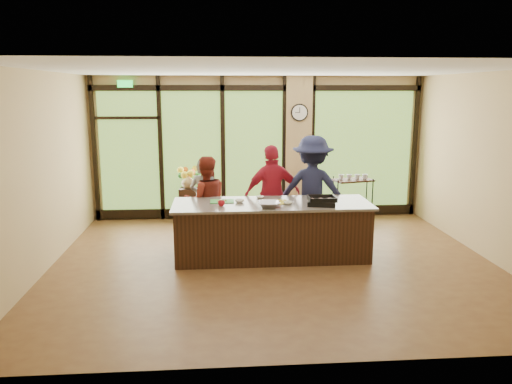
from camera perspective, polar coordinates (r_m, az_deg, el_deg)
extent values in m
plane|color=brown|center=(8.05, 2.02, -8.12)|extent=(7.00, 7.00, 0.00)
plane|color=silver|center=(7.58, 2.19, 13.76)|extent=(7.00, 7.00, 0.00)
plane|color=tan|center=(10.63, 0.26, 5.05)|extent=(7.00, 0.00, 7.00)
plane|color=tan|center=(8.06, -23.46, 1.98)|extent=(0.00, 6.00, 6.00)
plane|color=tan|center=(8.78, 25.45, 2.53)|extent=(0.00, 6.00, 6.00)
cube|color=tan|center=(10.67, 4.86, 5.04)|extent=(0.55, 0.12, 3.00)
cube|color=black|center=(10.51, 0.29, 11.81)|extent=(6.90, 0.08, 0.12)
cube|color=black|center=(10.83, 0.28, -2.25)|extent=(6.90, 0.08, 0.20)
cube|color=#19D83F|center=(10.59, -14.74, 11.87)|extent=(0.30, 0.04, 0.14)
cube|color=#395B1F|center=(10.73, -14.29, 4.48)|extent=(1.20, 0.02, 2.50)
cube|color=#395B1F|center=(10.58, -7.32, 4.66)|extent=(1.20, 0.02, 2.50)
cube|color=#395B1F|center=(10.60, -0.26, 4.76)|extent=(1.20, 0.02, 2.50)
cube|color=#395B1F|center=(11.02, 12.06, 4.77)|extent=(2.10, 0.02, 2.50)
cube|color=black|center=(10.84, -17.98, 4.62)|extent=(0.08, 0.08, 3.00)
cube|color=black|center=(10.61, -10.85, 4.83)|extent=(0.08, 0.08, 3.00)
cube|color=black|center=(10.55, -3.79, 4.97)|extent=(0.08, 0.08, 3.00)
cube|color=black|center=(10.64, 3.25, 5.04)|extent=(0.08, 0.08, 3.00)
cube|color=black|center=(10.74, 6.44, 5.04)|extent=(0.08, 0.08, 3.00)
cube|color=black|center=(11.38, 17.68, 4.94)|extent=(0.08, 0.08, 3.00)
cube|color=black|center=(8.19, 1.81, -4.51)|extent=(3.10, 1.00, 0.88)
cube|color=#6F665C|center=(8.08, 1.83, -1.38)|extent=(3.20, 1.10, 0.04)
cylinder|color=black|center=(10.55, 4.99, 9.04)|extent=(0.36, 0.04, 0.36)
cylinder|color=white|center=(10.53, 5.01, 9.04)|extent=(0.31, 0.01, 0.31)
cube|color=black|center=(10.52, 5.02, 9.31)|extent=(0.01, 0.00, 0.11)
cube|color=black|center=(10.52, 4.74, 9.04)|extent=(0.09, 0.00, 0.01)
imported|color=slate|center=(8.86, -5.87, -1.08)|extent=(0.67, 0.58, 1.56)
imported|color=maroon|center=(8.78, -5.77, -1.07)|extent=(0.87, 0.73, 1.59)
imported|color=#A4192D|center=(8.83, 1.88, -0.34)|extent=(1.11, 0.66, 1.77)
imported|color=#191C38|center=(8.96, 6.46, 0.26)|extent=(1.39, 1.02, 1.93)
cube|color=black|center=(7.96, 7.53, -1.25)|extent=(0.50, 0.43, 0.08)
imported|color=silver|center=(7.76, 1.46, -1.43)|extent=(0.36, 0.36, 0.09)
cube|color=green|center=(8.17, -3.89, -1.07)|extent=(0.39, 0.29, 0.01)
cube|color=gold|center=(8.12, 2.32, -1.14)|extent=(0.40, 0.31, 0.01)
cube|color=gold|center=(8.05, 1.72, -1.23)|extent=(0.45, 0.37, 0.01)
imported|color=white|center=(8.09, -1.89, -1.04)|extent=(0.20, 0.20, 0.05)
imported|color=white|center=(7.97, 3.67, -1.26)|extent=(0.15, 0.15, 0.05)
imported|color=white|center=(8.41, 0.43, -0.59)|extent=(0.15, 0.15, 0.03)
imported|color=#AA111E|center=(7.86, -3.97, -1.30)|extent=(0.13, 0.13, 0.09)
cube|color=black|center=(10.46, -7.67, -1.50)|extent=(0.39, 0.39, 0.72)
imported|color=olive|center=(10.36, -7.75, 1.23)|extent=(0.36, 0.36, 0.29)
cube|color=black|center=(10.36, 10.86, -2.67)|extent=(0.85, 0.62, 0.03)
cube|color=black|center=(10.20, 11.02, 1.34)|extent=(0.85, 0.62, 0.03)
cylinder|color=black|center=(10.01, 9.27, -1.35)|extent=(0.03, 0.03, 0.99)
cylinder|color=black|center=(10.20, 13.12, -1.27)|extent=(0.03, 0.03, 0.99)
cylinder|color=black|center=(10.39, 8.76, -0.87)|extent=(0.03, 0.03, 0.99)
cylinder|color=black|center=(10.57, 12.48, -0.79)|extent=(0.03, 0.03, 0.99)
imported|color=silver|center=(10.13, 9.71, 1.71)|extent=(0.13, 0.13, 0.10)
imported|color=silver|center=(10.17, 10.61, 1.71)|extent=(0.13, 0.13, 0.10)
imported|color=silver|center=(10.21, 11.51, 1.72)|extent=(0.13, 0.13, 0.10)
imported|color=silver|center=(10.26, 12.33, 1.73)|extent=(0.13, 0.13, 0.10)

